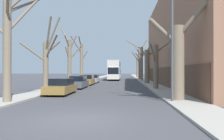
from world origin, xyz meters
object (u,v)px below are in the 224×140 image
(street_tree_right_4, at_px, (140,62))
(parked_car_1, at_px, (78,82))
(street_tree_left_3, at_px, (81,61))
(street_tree_right_3, at_px, (141,62))
(parked_car_3, at_px, (93,79))
(street_tree_right_1, at_px, (156,63))
(double_decker_bus, at_px, (115,69))
(lamp_post, at_px, (171,34))
(street_tree_right_2, at_px, (147,65))
(street_tree_right_5, at_px, (138,65))
(street_tree_left_0, at_px, (9,36))
(parked_car_2, at_px, (87,80))
(street_tree_left_2, at_px, (70,60))
(street_tree_left_1, at_px, (46,60))
(parked_car_0, at_px, (61,87))
(street_tree_right_0, at_px, (178,57))

(street_tree_right_4, relative_size, parked_car_1, 2.12)
(street_tree_left_3, bearing_deg, street_tree_right_3, 39.75)
(parked_car_3, bearing_deg, parked_car_1, -90.00)
(street_tree_right_1, height_order, parked_car_1, street_tree_right_1)
(street_tree_left_3, height_order, parked_car_1, street_tree_left_3)
(street_tree_right_1, distance_m, parked_car_1, 9.24)
(double_decker_bus, bearing_deg, lamp_post, -81.17)
(street_tree_right_3, xyz_separation_m, parked_car_3, (-8.74, -7.90, -3.29))
(street_tree_right_2, bearing_deg, street_tree_right_5, 89.68)
(street_tree_left_0, xyz_separation_m, street_tree_right_2, (10.67, 21.73, -1.24))
(parked_car_2, relative_size, parked_car_3, 0.96)
(street_tree_right_1, relative_size, parked_car_2, 1.43)
(parked_car_2, bearing_deg, parked_car_1, -90.00)
(street_tree_right_4, relative_size, double_decker_bus, 0.90)
(street_tree_left_2, distance_m, parked_car_2, 4.57)
(street_tree_left_1, height_order, parked_car_3, street_tree_left_1)
(street_tree_right_1, bearing_deg, street_tree_left_2, 160.29)
(street_tree_left_2, height_order, parked_car_1, street_tree_left_2)
(street_tree_left_2, height_order, parked_car_2, street_tree_left_2)
(street_tree_left_2, bearing_deg, street_tree_left_1, -91.19)
(street_tree_left_1, xyz_separation_m, parked_car_0, (1.92, -1.62, -2.35))
(street_tree_left_0, relative_size, parked_car_3, 1.91)
(street_tree_left_0, relative_size, street_tree_right_2, 1.48)
(street_tree_left_0, relative_size, lamp_post, 1.10)
(street_tree_left_0, relative_size, street_tree_right_5, 0.96)
(street_tree_right_0, height_order, parked_car_0, street_tree_right_0)
(double_decker_bus, bearing_deg, street_tree_right_1, -76.32)
(street_tree_left_3, distance_m, street_tree_right_4, 20.88)
(double_decker_bus, bearing_deg, street_tree_left_0, -97.83)
(street_tree_left_0, height_order, parked_car_1, street_tree_left_0)
(street_tree_right_3, bearing_deg, street_tree_right_1, -89.45)
(street_tree_left_2, bearing_deg, street_tree_right_1, -19.71)
(street_tree_left_3, xyz_separation_m, parked_car_3, (1.84, 0.89, -3.04))
(street_tree_left_3, relative_size, street_tree_right_1, 1.24)
(street_tree_left_3, height_order, street_tree_right_5, street_tree_right_5)
(street_tree_right_0, bearing_deg, parked_car_3, 112.22)
(lamp_post, bearing_deg, street_tree_left_3, 115.04)
(street_tree_left_3, height_order, street_tree_right_4, street_tree_right_4)
(double_decker_bus, height_order, parked_car_2, double_decker_bus)
(double_decker_bus, bearing_deg, parked_car_2, -100.40)
(parked_car_0, bearing_deg, street_tree_right_1, 32.63)
(street_tree_right_5, bearing_deg, street_tree_right_1, -90.28)
(parked_car_0, bearing_deg, double_decker_bus, 84.02)
(parked_car_3, bearing_deg, street_tree_left_2, -101.27)
(street_tree_left_2, height_order, double_decker_bus, street_tree_left_2)
(lamp_post, bearing_deg, parked_car_3, 110.21)
(street_tree_right_3, bearing_deg, street_tree_left_0, -108.27)
(double_decker_bus, relative_size, lamp_post, 1.37)
(double_decker_bus, bearing_deg, street_tree_right_3, -31.01)
(street_tree_right_0, bearing_deg, parked_car_0, 157.59)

